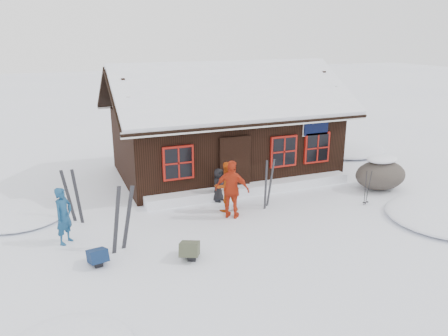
% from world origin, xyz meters
% --- Properties ---
extents(ground, '(120.00, 120.00, 0.00)m').
position_xyz_m(ground, '(0.00, 0.00, 0.00)').
color(ground, white).
rests_on(ground, ground).
extents(mountain_hut, '(8.90, 6.09, 4.42)m').
position_xyz_m(mountain_hut, '(1.50, 4.98, 1.58)').
color(mountain_hut, black).
rests_on(mountain_hut, ground).
extents(snow_drift, '(7.60, 0.60, 0.35)m').
position_xyz_m(snow_drift, '(1.50, 2.25, 0.17)').
color(snow_drift, white).
rests_on(snow_drift, ground).
extents(snow_mounds, '(20.60, 13.20, 0.48)m').
position_xyz_m(snow_mounds, '(1.65, 1.86, 0.00)').
color(snow_mounds, white).
rests_on(snow_mounds, ground).
extents(skier_teal, '(0.65, 0.67, 1.56)m').
position_xyz_m(skier_teal, '(-4.76, 0.66, 0.78)').
color(skier_teal, navy).
rests_on(skier_teal, ground).
extents(skier_orange_left, '(0.82, 0.67, 1.61)m').
position_xyz_m(skier_orange_left, '(0.06, 1.13, 0.80)').
color(skier_orange_left, '#BE440D').
rests_on(skier_orange_left, ground).
extents(skier_orange_right, '(1.10, 1.00, 1.80)m').
position_xyz_m(skier_orange_right, '(0.02, 0.57, 0.90)').
color(skier_orange_right, '#B72C12').
rests_on(skier_orange_right, ground).
extents(skier_crouched, '(0.66, 0.62, 1.14)m').
position_xyz_m(skier_crouched, '(0.13, 2.00, 0.57)').
color(skier_crouched, black).
rests_on(skier_crouched, ground).
extents(boulder, '(1.89, 1.42, 1.11)m').
position_xyz_m(boulder, '(5.97, 0.97, 0.56)').
color(boulder, '#473F38').
rests_on(boulder, ground).
extents(ski_pair_left, '(0.69, 0.23, 1.78)m').
position_xyz_m(ski_pair_left, '(-3.39, -0.31, 0.85)').
color(ski_pair_left, black).
rests_on(ski_pair_left, ground).
extents(ski_pair_mid, '(0.54, 0.30, 1.67)m').
position_xyz_m(ski_pair_mid, '(-4.45, 2.01, 0.79)').
color(ski_pair_mid, black).
rests_on(ski_pair_mid, ground).
extents(ski_pair_right, '(0.50, 0.28, 1.61)m').
position_xyz_m(ski_pair_right, '(1.44, 0.96, 0.76)').
color(ski_pair_right, black).
rests_on(ski_pair_right, ground).
extents(ski_poles, '(0.21, 0.11, 1.20)m').
position_xyz_m(ski_poles, '(4.50, -0.10, 0.56)').
color(ski_poles, black).
rests_on(ski_poles, ground).
extents(backpack_blue, '(0.51, 0.62, 0.30)m').
position_xyz_m(backpack_blue, '(-4.11, -0.85, 0.15)').
color(backpack_blue, '#0F2142').
rests_on(backpack_blue, ground).
extents(backpack_olive, '(0.68, 0.75, 0.33)m').
position_xyz_m(backpack_olive, '(-1.95, -1.38, 0.17)').
color(backpack_olive, '#3E432F').
rests_on(backpack_olive, ground).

